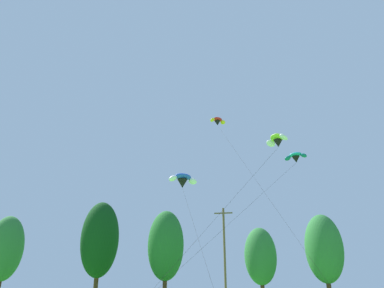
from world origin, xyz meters
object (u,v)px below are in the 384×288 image
object	(u,v)px
parafoil_kite_high_teal	(296,157)
parafoil_kite_far_red_yellow	(218,121)
parafoil_kite_mid_blue_white	(183,180)
utility_pole	(225,253)
parafoil_kite_low_lime_white	(277,140)

from	to	relation	value
parafoil_kite_high_teal	parafoil_kite_far_red_yellow	world-z (taller)	parafoil_kite_far_red_yellow
parafoil_kite_high_teal	parafoil_kite_mid_blue_white	bearing A→B (deg)	-150.80
utility_pole	parafoil_kite_mid_blue_white	bearing A→B (deg)	-107.18
parafoil_kite_mid_blue_white	parafoil_kite_far_red_yellow	size ratio (longest dim) A/B	0.51
utility_pole	parafoil_kite_low_lime_white	distance (m)	15.37
parafoil_kite_far_red_yellow	parafoil_kite_high_teal	bearing A→B (deg)	-36.90
utility_pole	parafoil_kite_low_lime_white	size ratio (longest dim) A/B	0.73
parafoil_kite_high_teal	parafoil_kite_low_lime_white	bearing A→B (deg)	-108.78
parafoil_kite_high_teal	parafoil_kite_low_lime_white	xyz separation A→B (m)	(-2.32, -6.82, -0.39)
parafoil_kite_high_teal	parafoil_kite_mid_blue_white	xyz separation A→B (m)	(-11.80, -6.60, -3.88)
utility_pole	parafoil_kite_far_red_yellow	xyz separation A→B (m)	(-0.82, 4.17, 18.82)
utility_pole	parafoil_kite_high_teal	xyz separation A→B (m)	(8.81, -3.06, 10.21)
parafoil_kite_mid_blue_white	utility_pole	bearing A→B (deg)	72.82
parafoil_kite_mid_blue_white	parafoil_kite_low_lime_white	world-z (taller)	parafoil_kite_low_lime_white
utility_pole	parafoil_kite_far_red_yellow	distance (m)	19.30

